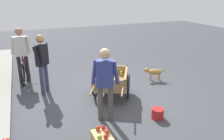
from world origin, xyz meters
TOP-DOWN VIEW (x-y plane):
  - ground_plane at (0.00, 0.00)m, footprint 24.00×24.00m
  - fruit_cart at (0.03, 0.01)m, footprint 1.81×1.45m
  - vendor_person at (-0.97, 0.56)m, footprint 0.34×0.55m
  - bicycle at (2.18, 2.06)m, footprint 1.65×0.46m
  - cyclist_person at (2.03, 2.09)m, footprint 0.25×0.56m
  - dog at (0.61, -1.65)m, footprint 0.34×0.63m
  - plastic_bucket at (-1.34, -0.53)m, footprint 0.27×0.27m
  - mixed_fruit_crate at (-1.75, 0.91)m, footprint 0.44×0.32m
  - bystander_person at (0.94, 1.60)m, footprint 0.43×0.42m

SIDE VIEW (x-z plane):
  - ground_plane at x=0.00m, z-range 0.00..0.00m
  - plastic_bucket at x=-1.34m, z-range 0.00..0.23m
  - mixed_fruit_crate at x=-1.75m, z-range -0.03..0.28m
  - dog at x=0.61m, z-range 0.07..0.47m
  - bicycle at x=2.18m, z-range -0.07..0.78m
  - fruit_cart at x=0.03m, z-range 0.07..0.81m
  - vendor_person at x=-0.97m, z-range 0.16..1.75m
  - bystander_person at x=0.94m, z-range 0.16..1.77m
  - cyclist_person at x=2.03m, z-range 0.17..1.81m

